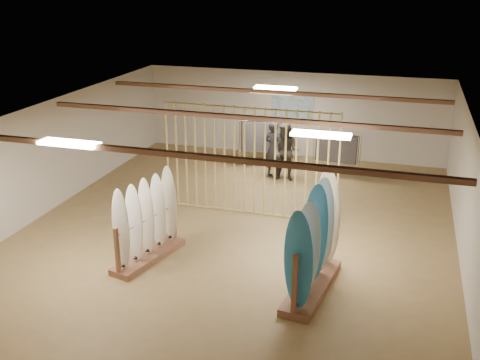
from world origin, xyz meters
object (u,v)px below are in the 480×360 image
(clothing_rack_b, at_px, (337,148))
(rack_right, at_px, (313,257))
(clothing_rack_a, at_px, (263,136))
(shopper_b, at_px, (286,148))
(rack_left, at_px, (147,233))
(shopper_a, at_px, (274,145))

(clothing_rack_b, bearing_deg, rack_right, -77.81)
(clothing_rack_a, distance_m, clothing_rack_b, 2.37)
(rack_right, distance_m, clothing_rack_b, 6.61)
(rack_right, distance_m, shopper_b, 6.24)
(rack_left, distance_m, clothing_rack_a, 6.74)
(rack_right, bearing_deg, rack_left, -176.72)
(clothing_rack_a, bearing_deg, rack_right, -89.55)
(rack_right, relative_size, clothing_rack_a, 1.48)
(clothing_rack_b, height_order, shopper_a, shopper_a)
(shopper_a, relative_size, shopper_b, 1.02)
(shopper_b, bearing_deg, clothing_rack_b, 36.48)
(rack_left, bearing_deg, clothing_rack_b, 78.06)
(rack_right, height_order, clothing_rack_a, rack_right)
(clothing_rack_a, height_order, shopper_b, shopper_b)
(rack_left, height_order, shopper_a, shopper_a)
(rack_left, xyz_separation_m, rack_right, (3.57, -0.24, 0.10))
(rack_right, distance_m, clothing_rack_a, 7.46)
(rack_right, height_order, shopper_a, rack_right)
(shopper_a, bearing_deg, shopper_b, -169.83)
(rack_left, bearing_deg, clothing_rack_a, 97.56)
(rack_left, relative_size, shopper_a, 1.00)
(rack_left, bearing_deg, rack_right, 10.49)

